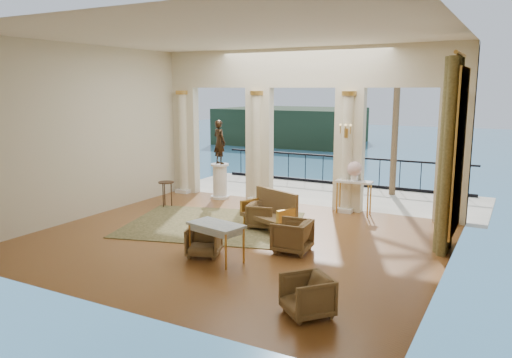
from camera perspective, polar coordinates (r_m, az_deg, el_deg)
The scene contains 23 objects.
floor at distance 11.43m, azimuth -2.45°, elevation -6.89°, with size 9.00×9.00×0.00m, color #4E2711.
room_walls at distance 9.99m, azimuth -5.87°, elevation 7.38°, with size 9.00×9.00×9.00m.
arcade at distance 14.36m, azimuth 5.33°, elevation 7.09°, with size 9.00×0.56×4.50m.
terrace at distance 16.54m, azimuth 7.86°, elevation -1.75°, with size 10.00×3.60×0.10m, color #A7A08E.
balustrade at distance 17.93m, azimuth 9.69°, elevation 0.64°, with size 9.00×0.06×1.03m.
palm_tree at distance 16.39m, azimuth 15.96°, elevation 12.42°, with size 2.00×2.00×4.50m.
headland at distance 87.23m, azimuth 4.12°, elevation 6.12°, with size 22.00×18.00×6.00m, color black.
sea at distance 70.23m, azimuth 23.44°, elevation 1.80°, with size 160.00×160.00×0.00m, color teal.
curtain at distance 11.04m, azimuth 21.25°, elevation 2.53°, with size 0.33×1.40×4.09m.
window_frame at distance 11.01m, azimuth 22.24°, elevation 2.87°, with size 0.04×1.60×3.40m, color gold.
wall_sconce at distance 13.60m, azimuth 10.25°, elevation 5.30°, with size 0.30×0.11×0.33m.
rug at distance 12.64m, azimuth -4.91°, elevation -5.18°, with size 4.23×3.29×0.02m, color #2B311A.
armchair_a at distance 10.30m, azimuth -5.98°, elevation -6.94°, with size 0.65×0.61×0.67m, color #473A1C.
armchair_b at distance 7.72m, azimuth 5.86°, elevation -12.91°, with size 0.67×0.62×0.69m, color #473A1C.
armchair_c at distance 10.50m, azimuth 4.15°, elevation -6.34°, with size 0.73×0.68×0.75m, color #473A1C.
armchair_d at distance 12.24m, azimuth 0.74°, elevation -4.04°, with size 0.67×0.63×0.69m, color #473A1C.
settee at distance 12.05m, azimuth 1.73°, elevation -3.63°, with size 1.57×1.12×0.96m.
game_table at distance 9.90m, azimuth -4.58°, elevation -5.55°, with size 1.21×0.82×0.76m.
pedestal at distance 15.53m, azimuth -4.14°, elevation -0.30°, with size 0.59×0.59×1.09m.
statue at distance 15.35m, azimuth -4.20°, elevation 4.23°, with size 0.49×0.32×1.34m, color #302215.
console_table at distance 13.77m, azimuth 11.13°, elevation -0.84°, with size 0.99×0.42×0.92m.
urn at distance 13.69m, azimuth 11.20°, elevation 1.04°, with size 0.40×0.40×0.52m.
side_table at distance 14.58m, azimuth -10.24°, elevation -0.71°, with size 0.45×0.45×0.73m.
Camera 1 is at (5.59, -9.38, 3.38)m, focal length 35.00 mm.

